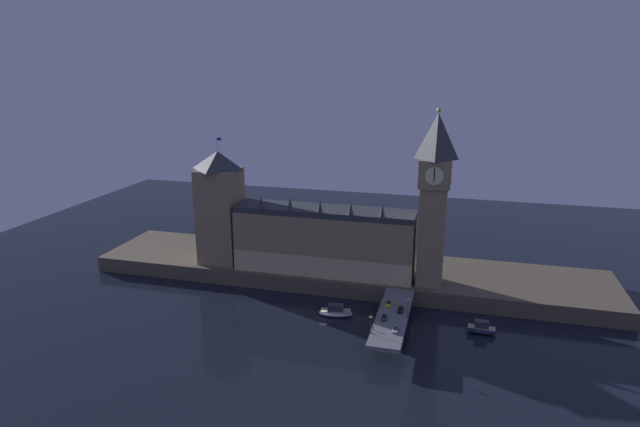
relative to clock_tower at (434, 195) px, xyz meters
name	(u,v)px	position (x,y,z in m)	size (l,w,h in m)	color
ground_plane	(323,317)	(-36.37, -26.46, -42.95)	(400.00, 400.00, 0.00)	black
embankment	(346,271)	(-36.37, 12.54, -39.65)	(220.00, 42.00, 6.60)	brown
parliament_hall	(324,240)	(-43.48, 2.50, -22.75)	(74.22, 17.26, 32.79)	#8E7A56
clock_tower	(434,195)	(0.00, 0.00, 0.00)	(12.20, 12.31, 68.69)	#8E7A56
victoria_tower	(220,207)	(-90.29, 3.34, -11.85)	(16.92, 16.92, 54.75)	#8E7A56
bridge	(392,320)	(-10.22, -31.46, -37.99)	(10.77, 46.00, 6.70)	slate
car_northbound_lead	(389,304)	(-12.59, -23.99, -35.61)	(1.94, 4.67, 1.38)	yellow
car_northbound_trail	(384,317)	(-12.59, -35.31, -35.64)	(1.85, 4.11, 1.32)	#235633
car_southbound_lead	(395,329)	(-7.85, -42.88, -35.63)	(1.94, 4.06, 1.34)	silver
car_southbound_trail	(401,309)	(-7.85, -27.77, -35.55)	(1.86, 4.70, 1.51)	black
pedestrian_near_rail	(373,328)	(-14.96, -44.06, -35.35)	(0.38, 0.38, 1.71)	black
street_lamp_near	(371,322)	(-15.36, -46.18, -32.38)	(1.34, 0.60, 6.19)	#2D3333
street_lamp_mid	(408,305)	(-5.08, -31.46, -31.88)	(1.34, 0.60, 7.01)	#2D3333
street_lamp_far	(384,286)	(-15.36, -16.74, -32.24)	(1.34, 0.60, 6.41)	#2D3333
boat_upstream	(336,312)	(-32.16, -24.19, -41.27)	(13.07, 6.67, 4.62)	white
boat_downstream	(481,329)	(20.01, -24.13, -41.20)	(10.63, 4.55, 4.80)	#1E2842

